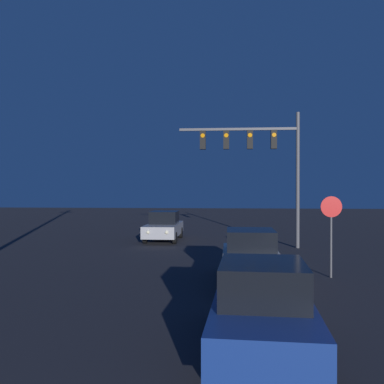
{
  "coord_description": "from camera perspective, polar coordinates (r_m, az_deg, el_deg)",
  "views": [
    {
      "loc": [
        1.14,
        -1.33,
        2.85
      ],
      "look_at": [
        0.0,
        12.84,
        2.73
      ],
      "focal_mm": 40.0,
      "sensor_mm": 36.0,
      "label": 1
    }
  ],
  "objects": [
    {
      "name": "car_near",
      "position": [
        7.85,
        9.36,
        -14.89
      ],
      "size": [
        1.91,
        4.52,
        1.59
      ],
      "rotation": [
        0.0,
        0.0,
        -0.05
      ],
      "color": "navy",
      "rests_on": "ground_plane"
    },
    {
      "name": "stop_sign",
      "position": [
        14.35,
        18.07,
        -3.76
      ],
      "size": [
        0.67,
        0.07,
        2.6
      ],
      "color": "#4C4C51",
      "rests_on": "ground_plane"
    },
    {
      "name": "car_mid",
      "position": [
        13.15,
        7.86,
        -8.62
      ],
      "size": [
        1.76,
        4.47,
        1.59
      ],
      "rotation": [
        0.0,
        0.0,
        3.14
      ],
      "color": "beige",
      "rests_on": "ground_plane"
    },
    {
      "name": "car_far",
      "position": [
        23.52,
        -3.76,
        -4.59
      ],
      "size": [
        1.75,
        4.46,
        1.59
      ],
      "rotation": [
        0.0,
        0.0,
        3.14
      ],
      "color": "#99999E",
      "rests_on": "ground_plane"
    },
    {
      "name": "traffic_signal_mast",
      "position": [
        20.88,
        9.01,
        5.18
      ],
      "size": [
        5.77,
        0.3,
        6.49
      ],
      "color": "#4C4C51",
      "rests_on": "ground_plane"
    }
  ]
}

